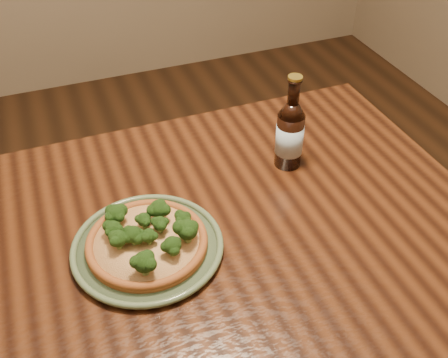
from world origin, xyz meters
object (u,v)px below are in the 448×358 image
object	(u,v)px
plate	(148,247)
pizza	(147,240)
beer_bottle	(290,134)
table	(130,285)

from	to	relation	value
plate	pizza	xyz separation A→B (m)	(0.00, -0.00, 0.02)
plate	beer_bottle	distance (m)	0.43
table	beer_bottle	size ratio (longest dim) A/B	6.61
beer_bottle	pizza	bearing A→B (deg)	-176.27
table	beer_bottle	xyz separation A→B (m)	(0.45, 0.16, 0.18)
table	plate	xyz separation A→B (m)	(0.05, -0.00, 0.10)
table	plate	distance (m)	0.11
table	plate	world-z (taller)	plate
table	pizza	world-z (taller)	pizza
table	pizza	size ratio (longest dim) A/B	6.45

